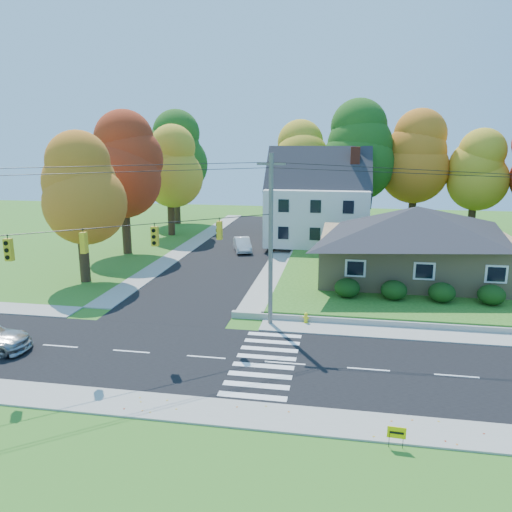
% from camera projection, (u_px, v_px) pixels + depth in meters
% --- Properties ---
extents(ground, '(120.00, 120.00, 0.00)m').
position_uv_depth(ground, '(285.00, 363.00, 24.44)').
color(ground, '#3D7923').
extents(road_main, '(90.00, 8.00, 0.02)m').
position_uv_depth(road_main, '(285.00, 363.00, 24.44)').
color(road_main, black).
rests_on(road_main, ground).
extents(road_cross, '(8.00, 44.00, 0.02)m').
position_uv_depth(road_cross, '(237.00, 248.00, 50.73)').
color(road_cross, black).
rests_on(road_cross, ground).
extents(sidewalk_north, '(90.00, 2.00, 0.08)m').
position_uv_depth(sidewalk_north, '(295.00, 326.00, 29.23)').
color(sidewalk_north, '#9C9A90').
rests_on(sidewalk_north, ground).
extents(sidewalk_south, '(90.00, 2.00, 0.08)m').
position_uv_depth(sidewalk_south, '(270.00, 417.00, 19.63)').
color(sidewalk_south, '#9C9A90').
rests_on(sidewalk_south, ground).
extents(lawn, '(30.00, 30.00, 0.50)m').
position_uv_depth(lawn, '(466.00, 266.00, 42.35)').
color(lawn, '#3D7923').
rests_on(lawn, ground).
extents(ranch_house, '(14.60, 10.60, 5.40)m').
position_uv_depth(ranch_house, '(415.00, 241.00, 37.72)').
color(ranch_house, tan).
rests_on(ranch_house, lawn).
extents(colonial_house, '(10.40, 8.40, 9.60)m').
position_uv_depth(colonial_house, '(318.00, 203.00, 50.27)').
color(colonial_house, silver).
rests_on(colonial_house, lawn).
extents(hedge_row, '(10.70, 1.70, 1.27)m').
position_uv_depth(hedge_row, '(418.00, 291.00, 32.33)').
color(hedge_row, '#163A10').
rests_on(hedge_row, lawn).
extents(traffic_infrastructure, '(38.10, 10.66, 10.00)m').
position_uv_depth(traffic_infrastructure, '(287.00, 255.00, 24.60)').
color(traffic_infrastructure, '#666059').
rests_on(traffic_infrastructure, ground).
extents(tree_lot_0, '(6.72, 6.72, 12.51)m').
position_uv_depth(tree_lot_0, '(304.00, 162.00, 55.54)').
color(tree_lot_0, '#3F2A19').
rests_on(tree_lot_0, lawn).
extents(tree_lot_1, '(7.84, 7.84, 14.60)m').
position_uv_depth(tree_lot_1, '(359.00, 151.00, 53.27)').
color(tree_lot_1, '#3F2A19').
rests_on(tree_lot_1, lawn).
extents(tree_lot_2, '(7.28, 7.28, 13.56)m').
position_uv_depth(tree_lot_2, '(416.00, 157.00, 53.37)').
color(tree_lot_2, '#3F2A19').
rests_on(tree_lot_2, lawn).
extents(tree_lot_3, '(6.16, 6.16, 11.47)m').
position_uv_depth(tree_lot_3, '(476.00, 171.00, 51.70)').
color(tree_lot_3, '#3F2A19').
rests_on(tree_lot_3, lawn).
extents(tree_west_0, '(6.16, 6.16, 11.47)m').
position_uv_depth(tree_west_0, '(79.00, 189.00, 37.20)').
color(tree_west_0, '#3F2A19').
rests_on(tree_west_0, ground).
extents(tree_west_1, '(7.28, 7.28, 13.56)m').
position_uv_depth(tree_west_1, '(123.00, 165.00, 46.67)').
color(tree_west_1, '#3F2A19').
rests_on(tree_west_1, ground).
extents(tree_west_2, '(6.72, 6.72, 12.51)m').
position_uv_depth(tree_west_2, '(169.00, 167.00, 56.25)').
color(tree_west_2, '#3F2A19').
rests_on(tree_west_2, ground).
extents(tree_west_3, '(7.84, 7.84, 14.60)m').
position_uv_depth(tree_west_3, '(175.00, 153.00, 63.97)').
color(tree_west_3, '#3F2A19').
rests_on(tree_west_3, ground).
extents(white_car, '(2.64, 4.35, 1.35)m').
position_uv_depth(white_car, '(242.00, 245.00, 49.07)').
color(white_car, beige).
rests_on(white_car, road_cross).
extents(fire_hydrant, '(0.40, 0.31, 0.69)m').
position_uv_depth(fire_hydrant, '(306.00, 318.00, 29.70)').
color(fire_hydrant, yellow).
rests_on(fire_hydrant, ground).
extents(yard_sign, '(0.65, 0.06, 0.82)m').
position_uv_depth(yard_sign, '(397.00, 433.00, 17.60)').
color(yard_sign, black).
rests_on(yard_sign, ground).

